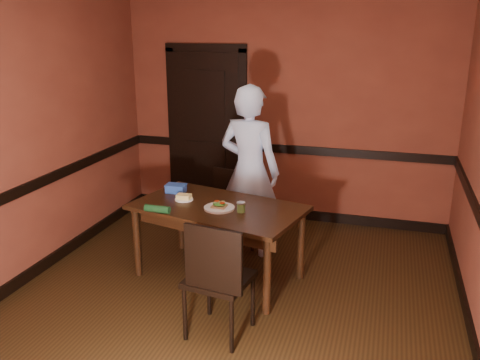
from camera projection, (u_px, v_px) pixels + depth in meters
The scene contains 19 objects.
floor at pixel (229, 304), 4.49m from camera, with size 4.00×4.50×0.01m, color black.
wall_back at pixel (285, 113), 6.16m from camera, with size 4.00×0.02×2.70m, color brown.
wall_front at pixel (55, 290), 2.04m from camera, with size 4.00×0.02×2.70m, color brown.
wall_left at pixel (20, 141), 4.64m from camera, with size 0.02×4.50×2.70m, color brown.
dado_back at pixel (284, 149), 6.28m from camera, with size 4.00×0.03×0.10m, color black.
dado_left at pixel (27, 188), 4.77m from camera, with size 0.03×4.50×0.10m, color black.
baseboard_back at pixel (282, 212), 6.52m from camera, with size 4.00×0.03×0.12m, color black.
baseboard_left at pixel (38, 269), 5.02m from camera, with size 0.03×4.50×0.12m, color black.
baseboard_right at pixel (472, 336), 3.93m from camera, with size 0.03×4.50×0.12m, color black.
door at pixel (207, 129), 6.48m from camera, with size 1.05×0.07×2.20m.
dining_table at pixel (218, 242), 4.89m from camera, with size 1.58×0.89×0.74m, color black.
chair_far at pixel (230, 214), 5.38m from camera, with size 0.41×0.41×0.89m, color black, non-canonical shape.
chair_near at pixel (219, 277), 3.95m from camera, with size 0.46×0.46×0.99m, color black, non-canonical shape.
person at pixel (250, 171), 5.30m from camera, with size 0.66×0.43×1.81m, color #B2CBF0.
sandwich_plate at pixel (219, 207), 4.69m from camera, with size 0.29×0.29×0.07m.
sauce_jar at pixel (241, 207), 4.61m from camera, with size 0.08×0.08×0.09m.
cheese_saucer at pixel (184, 198), 4.93m from camera, with size 0.18×0.18×0.06m.
food_tub at pixel (176, 188), 5.14m from camera, with size 0.21×0.15×0.08m.
wrapped_veg at pixel (157, 209), 4.60m from camera, with size 0.07×0.07×0.24m, color #153E1D.
Camera 1 is at (1.23, -3.78, 2.37)m, focal length 38.00 mm.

